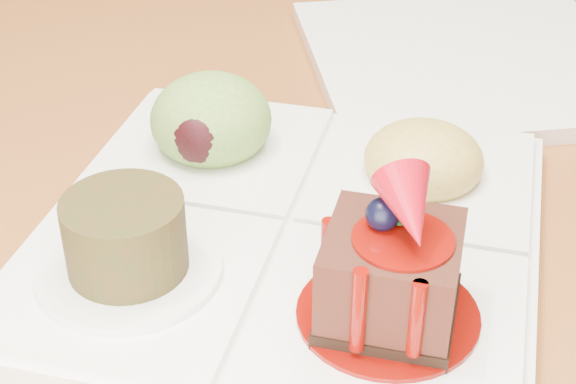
# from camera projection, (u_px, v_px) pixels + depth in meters

# --- Properties ---
(dining_table) EXTENTS (1.00, 1.80, 0.75)m
(dining_table) POSITION_uv_depth(u_px,v_px,m) (200.00, 76.00, 0.80)
(dining_table) COLOR brown
(dining_table) RESTS_ON ground
(sampler_plate) EXTENTS (0.27, 0.27, 0.10)m
(sampler_plate) POSITION_uv_depth(u_px,v_px,m) (287.00, 210.00, 0.47)
(sampler_plate) COLOR white
(sampler_plate) RESTS_ON dining_table
(second_plate) EXTENTS (0.30, 0.30, 0.01)m
(second_plate) POSITION_uv_depth(u_px,v_px,m) (472.00, 61.00, 0.65)
(second_plate) COLOR white
(second_plate) RESTS_ON dining_table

